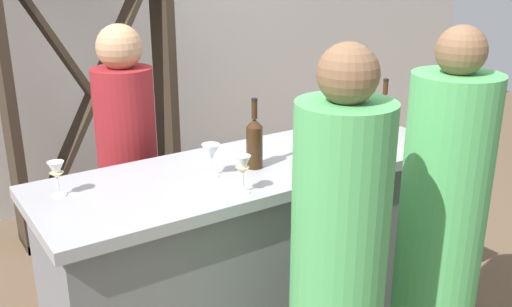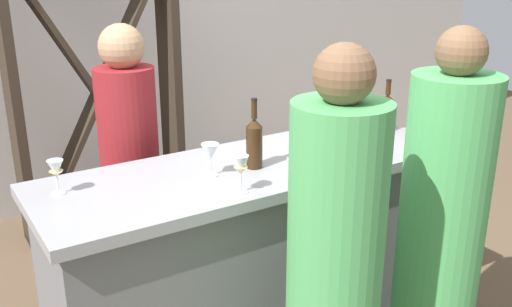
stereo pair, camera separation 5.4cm
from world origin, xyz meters
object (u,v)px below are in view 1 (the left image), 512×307
Objects in this scene: wine_bottle_leftmost_amber_brown at (254,142)px; person_center_guest at (337,276)px; wine_glass_near_right at (211,153)px; person_left_guest at (441,226)px; wine_rack at (93,96)px; wine_glass_near_left at (243,167)px; person_right_guest at (130,181)px; wine_glass_far_left at (56,172)px; wine_glass_near_center at (311,142)px; wine_bottle_second_left_clear_pale at (323,119)px; wine_bottle_center_amber_brown at (384,111)px.

person_center_guest is (-0.06, -0.65, -0.33)m from wine_bottle_leftmost_amber_brown.
person_left_guest is at bearing -37.06° from wine_glass_near_right.
wine_rack is 12.21× the size of wine_glass_near_left.
wine_glass_near_right is at bearing 175.88° from wine_bottle_leftmost_amber_brown.
person_left_guest is at bearing 45.05° from person_right_guest.
wine_glass_far_left is at bearing 166.37° from wine_glass_near_right.
person_right_guest reaches higher than wine_bottle_leftmost_amber_brown.
person_center_guest is 1.35m from person_right_guest.
wine_bottle_leftmost_amber_brown is 0.26m from wine_glass_near_center.
wine_glass_far_left is (-1.30, 0.06, -0.02)m from wine_bottle_second_left_clear_pale.
wine_glass_near_right is (-0.03, -1.67, 0.09)m from wine_rack.
wine_glass_near_left reaches higher than wine_glass_far_left.
wine_rack reaches higher than wine_glass_near_left.
wine_glass_near_right is (-0.21, 0.02, -0.02)m from wine_bottle_leftmost_amber_brown.
wine_glass_near_left is at bearing -165.39° from wine_glass_near_center.
wine_bottle_center_amber_brown reaches higher than wine_glass_far_left.
person_center_guest reaches higher than wine_glass_near_right.
wine_bottle_leftmost_amber_brown is 0.29m from wine_glass_near_left.
wine_glass_near_right is 1.01× the size of wine_glass_far_left.
wine_glass_near_right is at bearing -172.52° from wine_bottle_second_left_clear_pale.
wine_bottle_center_amber_brown is (0.90, 0.10, -0.01)m from wine_bottle_leftmost_amber_brown.
person_right_guest reaches higher than wine_bottle_second_left_clear_pale.
wine_bottle_second_left_clear_pale reaches higher than wine_glass_far_left.
wine_glass_near_center is 1.09m from wine_glass_far_left.
wine_glass_near_left is 1.09× the size of wine_glass_near_center.
wine_bottle_center_amber_brown is at bearing 73.95° from person_right_guest.
wine_glass_near_center is 0.09× the size of person_left_guest.
wine_bottle_second_left_clear_pale is 0.75m from wine_glass_near_left.
wine_bottle_second_left_clear_pale is 0.21× the size of person_center_guest.
wine_glass_far_left is 0.09× the size of person_left_guest.
wine_bottle_second_left_clear_pale is 2.29× the size of wine_glass_near_center.
wine_rack reaches higher than person_right_guest.
wine_glass_near_left is 0.10× the size of person_center_guest.
person_left_guest is (0.58, -0.59, -0.33)m from wine_bottle_leftmost_amber_brown.
wine_glass_near_center is at bearing -13.86° from wine_glass_far_left.
person_center_guest is at bearing -73.05° from wine_glass_near_left.
person_left_guest is (-0.31, -0.68, -0.32)m from wine_bottle_center_amber_brown.
wine_glass_near_center is 0.70m from person_center_guest.
wine_glass_near_left is (-1.09, -0.31, 0.00)m from wine_bottle_center_amber_brown.
wine_glass_near_right is at bearing -13.63° from wine_glass_far_left.
person_left_guest is 1.00× the size of person_center_guest.
wine_bottle_second_left_clear_pale is (0.48, 0.11, 0.00)m from wine_bottle_leftmost_amber_brown.
wine_bottle_leftmost_amber_brown is at bearing -4.12° from wine_glass_near_right.
wine_bottle_center_amber_brown is 1.11m from wine_glass_near_right.
wine_bottle_center_amber_brown is 0.18× the size of person_left_guest.
wine_bottle_second_left_clear_pale is at bearing 25.22° from wine_glass_near_left.
person_center_guest reaches higher than wine_glass_near_left.
wine_rack is at bearing 89.47° from wine_glass_near_left.
wine_bottle_second_left_clear_pale reaches higher than wine_glass_near_left.
wine_glass_near_left is 0.73m from wine_glass_far_left.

